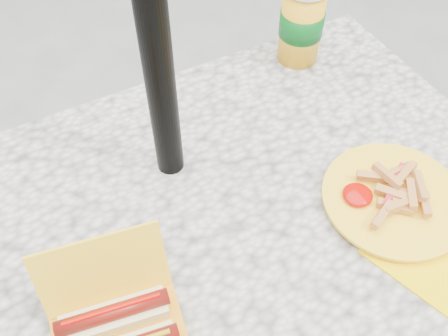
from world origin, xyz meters
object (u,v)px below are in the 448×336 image
umbrella_pole (150,3)px  hotdog_box (119,333)px  fries_plate (397,202)px  soda_cup (302,23)px

umbrella_pole → hotdog_box: umbrella_pole is taller
hotdog_box → fries_plate: 0.52m
fries_plate → soda_cup: soda_cup is taller
umbrella_pole → fries_plate: (0.32, -0.28, -0.34)m
umbrella_pole → soda_cup: bearing=22.3°
hotdog_box → fries_plate: size_ratio=0.57×
soda_cup → fries_plate: bearing=-99.6°
umbrella_pole → soda_cup: 0.49m
umbrella_pole → fries_plate: 0.54m
fries_plate → umbrella_pole: bearing=138.9°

